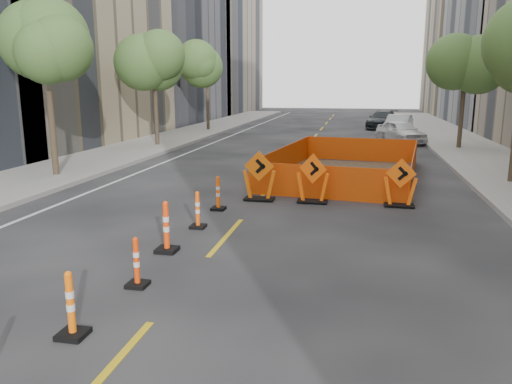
% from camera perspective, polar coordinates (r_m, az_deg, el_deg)
% --- Properties ---
extents(ground_plane, '(140.00, 140.00, 0.00)m').
position_cam_1_polar(ground_plane, '(8.40, -10.60, -12.98)').
color(ground_plane, black).
extents(sidewalk_left, '(4.00, 90.00, 0.15)m').
position_cam_1_polar(sidewalk_left, '(22.74, -20.36, 2.67)').
color(sidewalk_left, gray).
rests_on(sidewalk_left, ground).
extents(bld_left_d, '(12.00, 16.00, 14.00)m').
position_cam_1_polar(bld_left_d, '(50.46, -12.19, 15.88)').
color(bld_left_d, '#4C4C51').
rests_on(bld_left_d, ground).
extents(bld_left_e, '(12.00, 20.00, 20.00)m').
position_cam_1_polar(bld_left_e, '(66.04, -6.34, 17.76)').
color(bld_left_e, gray).
rests_on(bld_left_e, ground).
extents(bld_right_e, '(12.00, 14.00, 16.00)m').
position_cam_1_polar(bld_right_e, '(67.24, 24.52, 14.96)').
color(bld_right_e, tan).
rests_on(bld_right_e, ground).
extents(tree_l_b, '(2.80, 2.80, 5.95)m').
position_cam_1_polar(tree_l_b, '(20.49, -22.84, 14.03)').
color(tree_l_b, '#382B1E').
rests_on(tree_l_b, ground).
extents(tree_l_c, '(2.80, 2.80, 5.95)m').
position_cam_1_polar(tree_l_c, '(29.33, -11.55, 13.89)').
color(tree_l_c, '#382B1E').
rests_on(tree_l_c, ground).
extents(tree_l_d, '(2.80, 2.80, 5.95)m').
position_cam_1_polar(tree_l_d, '(38.73, -5.62, 13.61)').
color(tree_l_d, '#382B1E').
rests_on(tree_l_d, ground).
extents(tree_r_c, '(2.80, 2.80, 5.95)m').
position_cam_1_polar(tree_r_c, '(29.53, 22.84, 13.19)').
color(tree_r_c, '#382B1E').
rests_on(tree_r_c, ground).
extents(channelizer_2, '(0.39, 0.39, 1.00)m').
position_cam_1_polar(channelizer_2, '(7.70, -20.44, -11.94)').
color(channelizer_2, '#FF670A').
rests_on(channelizer_2, ground).
extents(channelizer_3, '(0.36, 0.36, 0.92)m').
position_cam_1_polar(channelizer_3, '(9.18, -13.51, -7.78)').
color(channelizer_3, '#E63A09').
rests_on(channelizer_3, ground).
extents(channelizer_4, '(0.44, 0.44, 1.12)m').
position_cam_1_polar(channelizer_4, '(10.87, -10.23, -3.93)').
color(channelizer_4, '#FF400A').
rests_on(channelizer_4, ground).
extents(channelizer_5, '(0.37, 0.37, 0.94)m').
position_cam_1_polar(channelizer_5, '(12.57, -6.69, -2.02)').
color(channelizer_5, '#FF580A').
rests_on(channelizer_5, ground).
extents(channelizer_6, '(0.39, 0.39, 0.98)m').
position_cam_1_polar(channelizer_6, '(14.33, -4.36, -0.13)').
color(channelizer_6, '#E74E09').
rests_on(channelizer_6, ground).
extents(chevron_sign_left, '(1.06, 0.67, 1.55)m').
position_cam_1_polar(chevron_sign_left, '(15.41, 0.37, 1.86)').
color(chevron_sign_left, '#DA5A09').
rests_on(chevron_sign_left, ground).
extents(chevron_sign_center, '(1.17, 0.96, 1.52)m').
position_cam_1_polar(chevron_sign_center, '(15.19, 6.51, 1.56)').
color(chevron_sign_center, '#FF5B0A').
rests_on(chevron_sign_center, ground).
extents(chevron_sign_right, '(1.01, 0.67, 1.44)m').
position_cam_1_polar(chevron_sign_right, '(15.21, 16.18, 1.01)').
color(chevron_sign_right, '#F75B0A').
rests_on(chevron_sign_right, ground).
extents(safety_fence, '(6.06, 9.13, 1.07)m').
position_cam_1_polar(safety_fence, '(19.90, 10.27, 3.32)').
color(safety_fence, '#F9560D').
rests_on(safety_fence, ground).
extents(parked_car_near, '(3.22, 4.44, 1.40)m').
position_cam_1_polar(parked_car_near, '(32.04, 16.23, 6.64)').
color(parked_car_near, white).
rests_on(parked_car_near, ground).
extents(parked_car_mid, '(2.41, 4.61, 1.44)m').
position_cam_1_polar(parked_car_mid, '(36.87, 15.96, 7.36)').
color(parked_car_mid, '#B0B1B6').
rests_on(parked_car_mid, ground).
extents(parked_car_far, '(2.99, 5.25, 1.43)m').
position_cam_1_polar(parked_car_far, '(42.16, 14.27, 8.00)').
color(parked_car_far, black).
rests_on(parked_car_far, ground).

